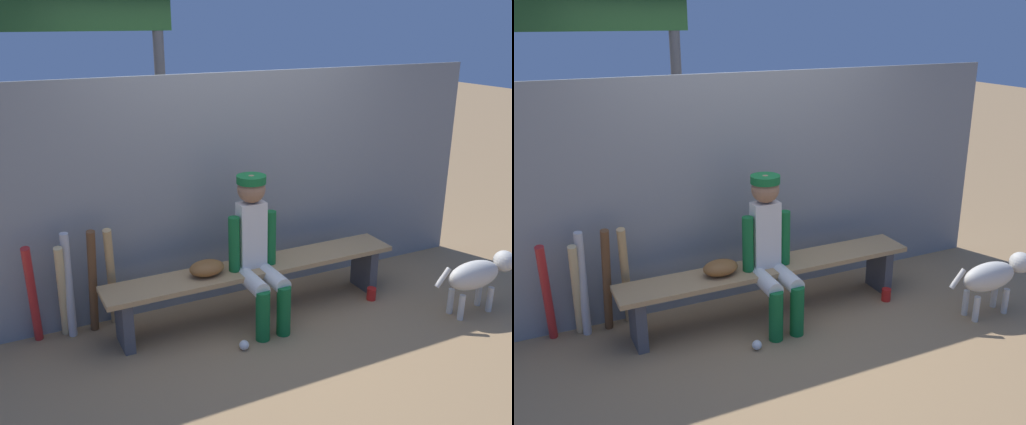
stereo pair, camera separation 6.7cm
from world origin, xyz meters
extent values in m
plane|color=#9E7A51|center=(0.00, 0.00, 0.00)|extent=(30.00, 30.00, 0.00)
cube|color=gray|center=(0.00, 0.45, 0.97)|extent=(4.87, 0.03, 1.93)
cube|color=tan|center=(0.00, 0.00, 0.42)|extent=(2.49, 0.36, 0.04)
cube|color=#4C4C51|center=(-1.09, 0.00, 0.20)|extent=(0.08, 0.29, 0.40)
cube|color=#4C4C51|center=(1.09, 0.00, 0.20)|extent=(0.08, 0.29, 0.40)
cube|color=silver|center=(-0.04, 0.00, 0.71)|extent=(0.22, 0.13, 0.54)
sphere|color=#9E7051|center=(-0.04, 0.00, 1.09)|extent=(0.22, 0.22, 0.22)
cylinder|color=#14662D|center=(-0.04, 0.00, 1.17)|extent=(0.23, 0.23, 0.06)
cylinder|color=silver|center=(-0.13, -0.19, 0.40)|extent=(0.13, 0.38, 0.13)
cylinder|color=#14662D|center=(-0.13, -0.38, 0.20)|extent=(0.11, 0.11, 0.40)
cylinder|color=#14662D|center=(-0.20, -0.02, 0.66)|extent=(0.09, 0.09, 0.46)
cylinder|color=silver|center=(0.05, -0.19, 0.40)|extent=(0.13, 0.38, 0.13)
cylinder|color=#14662D|center=(0.05, -0.38, 0.20)|extent=(0.11, 0.11, 0.40)
cylinder|color=#14662D|center=(0.12, -0.02, 0.66)|extent=(0.09, 0.09, 0.46)
ellipsoid|color=brown|center=(-0.43, 0.00, 0.50)|extent=(0.28, 0.20, 0.12)
cylinder|color=tan|center=(-1.10, 0.29, 0.44)|extent=(0.12, 0.28, 0.88)
cylinder|color=brown|center=(-1.25, 0.28, 0.44)|extent=(0.09, 0.22, 0.88)
cylinder|color=#B7B7BC|center=(-1.42, 0.29, 0.44)|extent=(0.08, 0.15, 0.88)
cylinder|color=tan|center=(-1.47, 0.29, 0.40)|extent=(0.07, 0.24, 0.80)
cylinder|color=#B22323|center=(-1.68, 0.30, 0.41)|extent=(0.09, 0.24, 0.83)
sphere|color=white|center=(-0.32, -0.44, 0.04)|extent=(0.07, 0.07, 0.07)
cylinder|color=red|center=(1.02, -0.22, 0.06)|extent=(0.08, 0.08, 0.11)
cylinder|color=red|center=(-0.07, -0.02, 0.50)|extent=(0.08, 0.08, 0.11)
cylinder|color=#3F3F42|center=(-0.26, 1.49, 1.11)|extent=(0.10, 0.10, 2.23)
ellipsoid|color=beige|center=(1.62, -0.77, 0.34)|extent=(0.52, 0.20, 0.24)
sphere|color=beige|center=(1.96, -0.77, 0.40)|extent=(0.18, 0.18, 0.18)
cylinder|color=beige|center=(1.28, -0.77, 0.39)|extent=(0.15, 0.04, 0.16)
cylinder|color=beige|center=(1.78, -0.71, 0.11)|extent=(0.05, 0.05, 0.22)
cylinder|color=beige|center=(1.78, -0.83, 0.11)|extent=(0.05, 0.05, 0.22)
cylinder|color=beige|center=(1.46, -0.71, 0.11)|extent=(0.05, 0.05, 0.22)
cylinder|color=beige|center=(1.46, -0.83, 0.11)|extent=(0.05, 0.05, 0.22)
camera|label=1|loc=(-1.85, -3.75, 2.34)|focal=39.63mm
camera|label=2|loc=(-1.79, -3.78, 2.34)|focal=39.63mm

